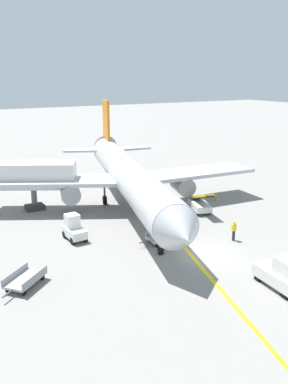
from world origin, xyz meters
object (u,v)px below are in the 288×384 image
(pushback_tug, at_px, (284,274))
(safety_cone_nose_left, at_px, (161,216))
(jet_bridge, at_px, (1,176))
(belt_loader_forward_hold, at_px, (199,203))
(baggage_cart_loaded, at_px, (164,237))
(baggage_cart_empty_trailing, at_px, (25,279))
(airliner, at_px, (128,175))
(ground_crew_marshaller, at_px, (234,230))
(safety_cone_nose_right, at_px, (215,198))
(baggage_tug_near_wing, at_px, (74,229))

(pushback_tug, distance_m, safety_cone_nose_left, 15.37)
(jet_bridge, height_order, belt_loader_forward_hold, jet_bridge)
(belt_loader_forward_hold, distance_m, baggage_cart_loaded, 9.01)
(jet_bridge, relative_size, belt_loader_forward_hold, 2.43)
(baggage_cart_empty_trailing, bearing_deg, airliner, 39.75)
(ground_crew_marshaller, bearing_deg, baggage_cart_empty_trailing, 176.67)
(airliner, relative_size, belt_loader_forward_hold, 6.75)
(baggage_cart_empty_trailing, distance_m, safety_cone_nose_left, 16.20)
(airliner, height_order, safety_cone_nose_right, airliner)
(jet_bridge, distance_m, pushback_tug, 28.25)
(safety_cone_nose_left, bearing_deg, airliner, 104.02)
(belt_loader_forward_hold, height_order, ground_crew_marshaller, belt_loader_forward_hold)
(ground_crew_marshaller, bearing_deg, safety_cone_nose_right, 57.59)
(jet_bridge, distance_m, baggage_cart_empty_trailing, 17.30)
(jet_bridge, relative_size, safety_cone_nose_right, 28.39)
(baggage_tug_near_wing, bearing_deg, baggage_cart_loaded, -35.42)
(belt_loader_forward_hold, height_order, baggage_cart_empty_trailing, belt_loader_forward_hold)
(jet_bridge, relative_size, safety_cone_nose_left, 28.39)
(baggage_tug_near_wing, relative_size, baggage_cart_loaded, 0.65)
(airliner, distance_m, ground_crew_marshaller, 12.96)
(jet_bridge, bearing_deg, baggage_tug_near_wing, -73.11)
(pushback_tug, xyz_separation_m, safety_cone_nose_right, (8.77, 17.22, -0.77))
(jet_bridge, bearing_deg, pushback_tug, -65.00)
(airliner, height_order, baggage_tug_near_wing, airliner)
(belt_loader_forward_hold, xyz_separation_m, baggage_cart_empty_trailing, (-19.18, -6.60, -0.31))
(baggage_tug_near_wing, height_order, ground_crew_marshaller, baggage_tug_near_wing)
(pushback_tug, bearing_deg, baggage_cart_loaded, 103.55)
(airliner, relative_size, ground_crew_marshaller, 20.40)
(jet_bridge, bearing_deg, safety_cone_nose_left, -39.20)
(baggage_cart_empty_trailing, height_order, safety_cone_nose_left, baggage_cart_empty_trailing)
(pushback_tug, bearing_deg, baggage_cart_empty_trailing, 148.67)
(airliner, bearing_deg, jet_bridge, 153.77)
(ground_crew_marshaller, bearing_deg, jet_bridge, 129.24)
(baggage_cart_loaded, relative_size, safety_cone_nose_right, 8.55)
(jet_bridge, height_order, pushback_tug, jet_bridge)
(ground_crew_marshaller, height_order, safety_cone_nose_left, ground_crew_marshaller)
(baggage_cart_loaded, height_order, safety_cone_nose_right, baggage_cart_loaded)
(safety_cone_nose_left, bearing_deg, belt_loader_forward_hold, -1.58)
(baggage_tug_near_wing, distance_m, ground_crew_marshaller, 13.19)
(safety_cone_nose_left, height_order, safety_cone_nose_right, same)
(baggage_cart_empty_trailing, bearing_deg, baggage_tug_near_wing, 46.44)
(baggage_cart_empty_trailing, relative_size, safety_cone_nose_right, 7.66)
(pushback_tug, bearing_deg, airliner, 91.67)
(airliner, xyz_separation_m, baggage_cart_empty_trailing, (-13.59, -11.30, -2.95))
(ground_crew_marshaller, distance_m, safety_cone_nose_left, 8.02)
(safety_cone_nose_right, bearing_deg, baggage_cart_loaded, -147.92)
(safety_cone_nose_left, bearing_deg, jet_bridge, 140.80)
(airliner, height_order, jet_bridge, airliner)
(airliner, relative_size, baggage_cart_empty_trailing, 10.29)
(baggage_tug_near_wing, relative_size, safety_cone_nose_left, 5.57)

